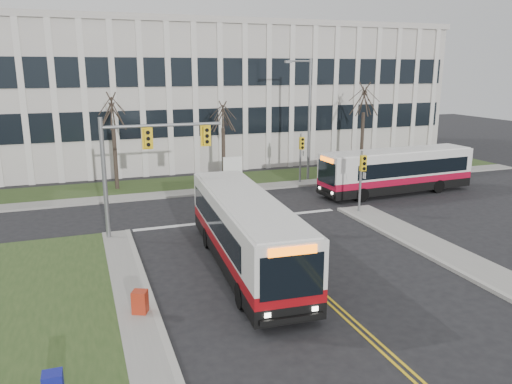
% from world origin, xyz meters
% --- Properties ---
extents(ground, '(120.00, 120.00, 0.00)m').
position_xyz_m(ground, '(0.00, 0.00, 0.00)').
color(ground, black).
rests_on(ground, ground).
extents(sidewalk_west, '(1.20, 26.00, 0.14)m').
position_xyz_m(sidewalk_west, '(-7.00, -5.00, 0.07)').
color(sidewalk_west, '#9E9B93').
rests_on(sidewalk_west, ground).
extents(sidewalk_cross, '(44.00, 1.60, 0.14)m').
position_xyz_m(sidewalk_cross, '(5.00, 15.20, 0.07)').
color(sidewalk_cross, '#9E9B93').
rests_on(sidewalk_cross, ground).
extents(building_lawn, '(44.00, 5.00, 0.12)m').
position_xyz_m(building_lawn, '(5.00, 18.00, 0.06)').
color(building_lawn, '#2F451D').
rests_on(building_lawn, ground).
extents(office_building, '(40.00, 16.00, 12.00)m').
position_xyz_m(office_building, '(5.00, 30.00, 6.00)').
color(office_building, beige).
rests_on(office_building, ground).
extents(mast_arm_signal, '(6.11, 0.38, 6.20)m').
position_xyz_m(mast_arm_signal, '(-5.62, 7.16, 4.26)').
color(mast_arm_signal, slate).
rests_on(mast_arm_signal, ground).
extents(signal_pole_near, '(0.34, 0.39, 3.80)m').
position_xyz_m(signal_pole_near, '(7.20, 6.90, 2.50)').
color(signal_pole_near, slate).
rests_on(signal_pole_near, ground).
extents(signal_pole_far, '(0.34, 0.39, 3.80)m').
position_xyz_m(signal_pole_far, '(7.20, 15.40, 2.50)').
color(signal_pole_far, slate).
rests_on(signal_pole_far, ground).
extents(streetlight, '(2.15, 0.25, 9.20)m').
position_xyz_m(streetlight, '(8.03, 16.20, 5.19)').
color(streetlight, slate).
rests_on(streetlight, ground).
extents(directory_sign, '(1.50, 0.12, 2.00)m').
position_xyz_m(directory_sign, '(2.50, 17.50, 1.17)').
color(directory_sign, slate).
rests_on(directory_sign, ground).
extents(tree_left, '(1.80, 1.80, 7.70)m').
position_xyz_m(tree_left, '(-6.00, 18.00, 5.51)').
color(tree_left, '#42352B').
rests_on(tree_left, ground).
extents(tree_mid, '(1.80, 1.80, 6.82)m').
position_xyz_m(tree_mid, '(2.00, 18.20, 4.88)').
color(tree_mid, '#42352B').
rests_on(tree_mid, ground).
extents(tree_right, '(1.80, 1.80, 8.25)m').
position_xyz_m(tree_right, '(14.00, 18.00, 5.91)').
color(tree_right, '#42352B').
rests_on(tree_right, ground).
extents(bus_main, '(3.26, 11.77, 3.10)m').
position_xyz_m(bus_main, '(-1.89, 1.35, 1.55)').
color(bus_main, silver).
rests_on(bus_main, ground).
extents(bus_cross, '(11.31, 3.02, 2.99)m').
position_xyz_m(bus_cross, '(12.24, 10.52, 1.49)').
color(bus_cross, silver).
rests_on(bus_cross, ground).
extents(newspaper_box_red, '(0.64, 0.62, 0.95)m').
position_xyz_m(newspaper_box_red, '(-6.80, -1.62, 0.47)').
color(newspaper_box_red, '#AA2B15').
rests_on(newspaper_box_red, ground).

